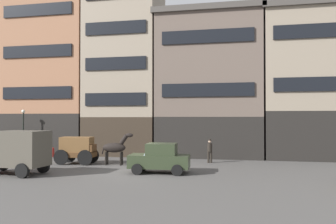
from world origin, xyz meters
TOP-DOWN VIEW (x-y plane):
  - ground_plane at (0.00, 0.00)m, footprint 120.00×120.00m
  - building_far_left at (-11.57, 9.91)m, footprint 8.66×5.94m
  - building_center_left at (-4.06, 9.90)m, footprint 7.06×5.94m
  - building_center_right at (3.86, 9.91)m, footprint 9.48×5.94m
  - building_far_right at (12.07, 9.91)m, footprint 7.65×5.94m
  - cargo_wagon at (-5.31, 2.63)m, footprint 2.99×1.69m
  - draft_horse at (-2.36, 2.63)m, footprint 2.35×0.71m
  - delivery_truck_near at (-6.96, -2.33)m, footprint 4.46×2.39m
  - sedan_dark at (1.55, -0.17)m, footprint 3.77×2.00m
  - pedestrian_officer at (4.22, 5.14)m, footprint 0.48×0.48m
  - streetlamp_curbside at (-12.30, 6.27)m, footprint 0.32×0.32m
  - fire_hydrant_curbside at (-9.35, 6.17)m, footprint 0.24×0.24m

SIDE VIEW (x-z plane):
  - ground_plane at x=0.00m, z-range 0.00..0.00m
  - fire_hydrant_curbside at x=-9.35m, z-range 0.01..0.84m
  - sedan_dark at x=1.55m, z-range 0.00..1.83m
  - pedestrian_officer at x=4.22m, z-range 0.08..1.88m
  - cargo_wagon at x=-5.31m, z-range 0.16..2.14m
  - draft_horse at x=-2.36m, z-range 0.12..2.42m
  - delivery_truck_near at x=-6.96m, z-range 0.11..2.73m
  - streetlamp_curbside at x=-12.30m, z-range 0.61..4.73m
  - building_far_right at x=12.07m, z-range 0.05..12.72m
  - building_center_right at x=3.86m, z-range 0.04..12.82m
  - building_far_left at x=-11.57m, z-range 0.04..15.66m
  - building_center_left at x=-4.06m, z-range 0.05..16.39m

